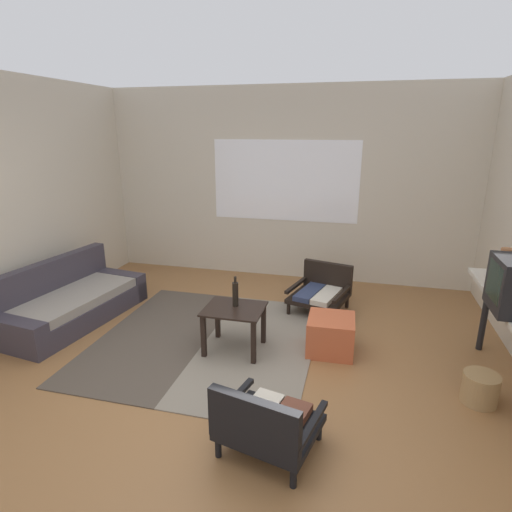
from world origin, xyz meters
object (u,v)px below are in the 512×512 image
at_px(armchair_by_window, 321,290).
at_px(armchair_striped_foreground, 265,423).
at_px(ottoman_orange, 331,335).
at_px(glass_bottle, 235,294).
at_px(clay_vase, 504,270).
at_px(wicker_basket, 480,388).
at_px(coffee_table, 234,317).
at_px(couch, 69,302).

height_order(armchair_by_window, armchair_striped_foreground, armchair_striped_foreground).
height_order(ottoman_orange, glass_bottle, glass_bottle).
relative_size(armchair_by_window, glass_bottle, 2.54).
xyz_separation_m(clay_vase, wicker_basket, (-0.22, -0.64, -0.82)).
relative_size(coffee_table, clay_vase, 1.88).
xyz_separation_m(coffee_table, clay_vase, (2.38, 0.33, 0.59)).
distance_m(couch, clay_vase, 4.49).
distance_m(ottoman_orange, wicker_basket, 1.34).
distance_m(armchair_by_window, ottoman_orange, 1.02).
bearing_deg(clay_vase, armchair_by_window, 151.60).
xyz_separation_m(armchair_by_window, glass_bottle, (-0.73, -1.17, 0.34)).
distance_m(armchair_by_window, armchair_striped_foreground, 2.51).
bearing_deg(clay_vase, wicker_basket, -109.05).
bearing_deg(glass_bottle, ottoman_orange, 10.26).
relative_size(armchair_by_window, clay_vase, 2.54).
xyz_separation_m(ottoman_orange, wicker_basket, (1.23, -0.53, -0.05)).
relative_size(couch, ottoman_orange, 4.00).
bearing_deg(ottoman_orange, armchair_striped_foreground, -101.78).
bearing_deg(glass_bottle, coffee_table, -89.52).
height_order(armchair_by_window, glass_bottle, glass_bottle).
bearing_deg(ottoman_orange, clay_vase, 4.32).
height_order(coffee_table, wicker_basket, coffee_table).
distance_m(armchair_striped_foreground, clay_vase, 2.49).
relative_size(armchair_by_window, wicker_basket, 2.78).
distance_m(couch, armchair_by_window, 2.96).
relative_size(couch, clay_vase, 5.89).
height_order(couch, armchair_by_window, couch).
xyz_separation_m(ottoman_orange, clay_vase, (1.45, 0.11, 0.76)).
distance_m(coffee_table, wicker_basket, 2.19).
bearing_deg(glass_bottle, couch, 175.71).
xyz_separation_m(coffee_table, ottoman_orange, (0.92, 0.22, -0.18)).
height_order(armchair_striped_foreground, ottoman_orange, armchair_striped_foreground).
distance_m(clay_vase, wicker_basket, 1.06).
relative_size(ottoman_orange, wicker_basket, 1.61).
xyz_separation_m(couch, ottoman_orange, (2.97, 0.01, -0.03)).
bearing_deg(armchair_by_window, glass_bottle, -121.99).
bearing_deg(glass_bottle, armchair_by_window, 58.01).
bearing_deg(coffee_table, glass_bottle, 90.48).
bearing_deg(armchair_striped_foreground, wicker_basket, 32.33).
relative_size(couch, glass_bottle, 5.89).
xyz_separation_m(armchair_by_window, armchair_striped_foreground, (-0.12, -2.51, 0.00)).
height_order(armchair_by_window, clay_vase, clay_vase).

